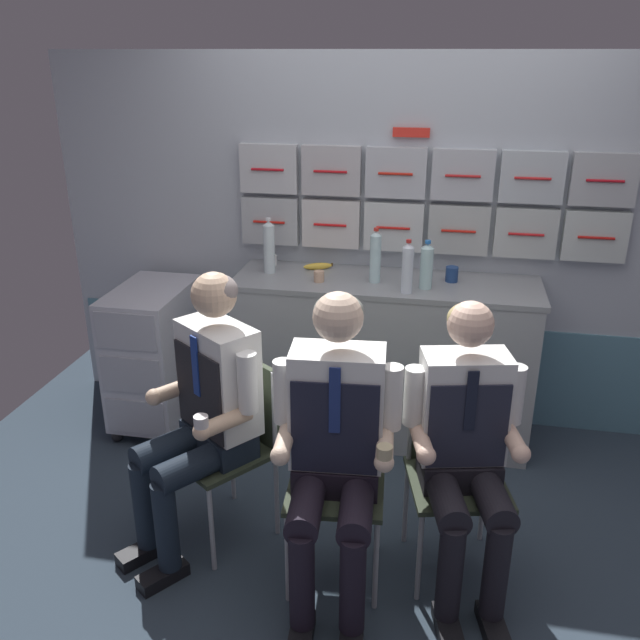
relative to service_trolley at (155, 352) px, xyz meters
The scene contains 18 objects.
ground 1.77m from the service_trolley, 33.49° to the right, with size 4.80×4.80×0.04m, color #2E3B47.
galley_bulkhead 1.62m from the service_trolley, 16.72° to the left, with size 4.20×0.14×2.15m.
galley_counter 1.36m from the service_trolley, ahead, with size 1.70×0.53×0.96m.
service_trolley is the anchor object (origin of this frame).
folding_chair_left 1.15m from the service_trolley, 46.96° to the right, with size 0.56×0.56×0.86m.
crew_member_left 1.21m from the service_trolley, 54.56° to the right, with size 0.64×0.69×1.30m.
folding_chair_right 1.62m from the service_trolley, 37.61° to the right, with size 0.43×0.43×0.86m.
crew_member_right 1.75m from the service_trolley, 41.48° to the right, with size 0.51×0.65×1.31m.
folding_chair_by_counter 1.97m from the service_trolley, 25.88° to the right, with size 0.48×0.48×0.86m.
crew_member_by_counter 2.08m from the service_trolley, 29.37° to the right, with size 0.50×0.65×1.26m.
water_bottle_blue_cap 0.95m from the service_trolley, 14.24° to the left, with size 0.07×0.07×0.32m.
water_bottle_clear 1.69m from the service_trolley, ahead, with size 0.07×0.07×0.26m.
water_bottle_short 1.45m from the service_trolley, ahead, with size 0.06×0.06×0.30m.
water_bottle_tall 1.61m from the service_trolley, ahead, with size 0.06×0.06×0.29m.
espresso_cup_small 1.80m from the service_trolley, ahead, with size 0.07×0.07×0.08m.
coffee_cup_white 0.89m from the service_trolley, 25.83° to the left, with size 0.07×0.07×0.06m.
paper_cup_blue 1.12m from the service_trolley, ahead, with size 0.06×0.06×0.06m.
snack_banana 1.11m from the service_trolley, 16.41° to the left, with size 0.17×0.10×0.04m.
Camera 1 is at (0.26, -2.45, 2.15)m, focal length 37.73 mm.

